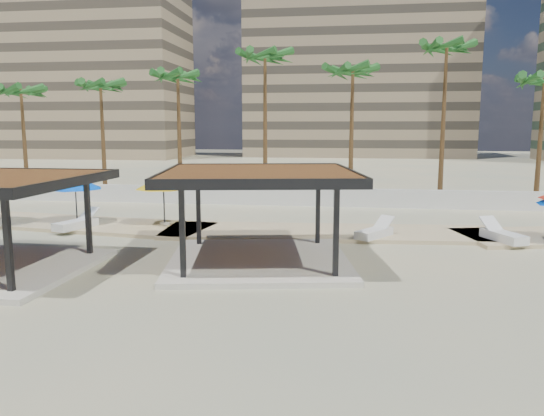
{
  "coord_description": "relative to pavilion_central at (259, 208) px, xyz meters",
  "views": [
    {
      "loc": [
        2.89,
        -18.18,
        5.13
      ],
      "look_at": [
        -0.61,
        5.85,
        1.4
      ],
      "focal_mm": 35.0,
      "sensor_mm": 36.0,
      "label": 1
    }
  ],
  "objects": [
    {
      "name": "palm_b",
      "position": [
        -14.57,
        17.53,
        5.63
      ],
      "size": [
        3.0,
        3.0,
        8.89
      ],
      "color": "brown",
      "rests_on": "ground"
    },
    {
      "name": "palm_c",
      "position": [
        -8.57,
        16.93,
        6.13
      ],
      "size": [
        3.0,
        3.0,
        9.42
      ],
      "color": "brown",
      "rests_on": "ground"
    },
    {
      "name": "building_west",
      "position": [
        -41.57,
        66.83,
        13.15
      ],
      "size": [
        34.0,
        16.0,
        32.4
      ],
      "color": "#937F60",
      "rests_on": "ground"
    },
    {
      "name": "palm_f",
      "position": [
        9.43,
        17.43,
        7.67
      ],
      "size": [
        3.0,
        3.0,
        11.07
      ],
      "color": "brown",
      "rests_on": "ground"
    },
    {
      "name": "boundary_wall",
      "position": [
        0.43,
        14.83,
        -1.52
      ],
      "size": [
        56.0,
        0.3,
        1.2
      ],
      "primitive_type": "cube",
      "color": "silver",
      "rests_on": "ground"
    },
    {
      "name": "palm_g",
      "position": [
        15.43,
        17.03,
        5.6
      ],
      "size": [
        3.0,
        3.0,
        8.86
      ],
      "color": "brown",
      "rests_on": "ground"
    },
    {
      "name": "promenade",
      "position": [
        2.43,
        6.5,
        -2.06
      ],
      "size": [
        44.45,
        7.97,
        0.24
      ],
      "color": "#C6B284",
      "rests_on": "ground"
    },
    {
      "name": "lounger_a",
      "position": [
        -9.94,
        4.68,
        -1.72
      ],
      "size": [
        1.52,
        2.54,
        0.92
      ],
      "rotation": [
        0.0,
        0.0,
        1.24
      ],
      "color": "silver",
      "rests_on": "promenade"
    },
    {
      "name": "lounger_b",
      "position": [
        4.53,
        4.67,
        -1.73
      ],
      "size": [
        1.89,
        2.27,
        0.86
      ],
      "rotation": [
        0.0,
        0.0,
        0.96
      ],
      "color": "silver",
      "rests_on": "promenade"
    },
    {
      "name": "palm_d",
      "position": [
        -2.57,
        17.73,
        7.4
      ],
      "size": [
        3.0,
        3.0,
        10.78
      ],
      "color": "brown",
      "rests_on": "ground"
    },
    {
      "name": "lounger_c",
      "position": [
        10.07,
        4.68,
        -1.72
      ],
      "size": [
        1.67,
        2.53,
        0.91
      ],
      "rotation": [
        0.0,
        0.0,
        1.98
      ],
      "color": "silver",
      "rests_on": "promenade"
    },
    {
      "name": "umbrella_b",
      "position": [
        -5.97,
        6.23,
        0.25
      ],
      "size": [
        3.34,
        3.34,
        2.54
      ],
      "rotation": [
        0.0,
        0.0,
        -0.19
      ],
      "color": "beige",
      "rests_on": "promenade"
    },
    {
      "name": "pavilion_central",
      "position": [
        0.0,
        0.0,
        0.0
      ],
      "size": [
        8.13,
        8.13,
        3.55
      ],
      "rotation": [
        0.0,
        0.0,
        0.18
      ],
      "color": "beige",
      "rests_on": "ground"
    },
    {
      "name": "building_mid",
      "position": [
        4.43,
        76.83,
        12.15
      ],
      "size": [
        38.0,
        16.0,
        30.4
      ],
      "color": "#847259",
      "rests_on": "ground"
    },
    {
      "name": "palm_e",
      "position": [
        3.43,
        17.23,
        6.33
      ],
      "size": [
        3.0,
        3.0,
        9.63
      ],
      "color": "brown",
      "rests_on": "ground"
    },
    {
      "name": "umbrella_a",
      "position": [
        -10.67,
        6.1,
        0.15
      ],
      "size": [
        2.91,
        2.91,
        2.43
      ],
      "rotation": [
        0.0,
        0.0,
        0.07
      ],
      "color": "beige",
      "rests_on": "promenade"
    },
    {
      "name": "palm_a",
      "position": [
        -20.57,
        17.13,
        5.29
      ],
      "size": [
        3.0,
        3.0,
        8.53
      ],
      "color": "brown",
      "rests_on": "ground"
    },
    {
      "name": "ground",
      "position": [
        0.43,
        -1.17,
        -2.12
      ],
      "size": [
        200.0,
        200.0,
        0.0
      ],
      "primitive_type": "plane",
      "color": "#CBB787",
      "rests_on": "ground"
    }
  ]
}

